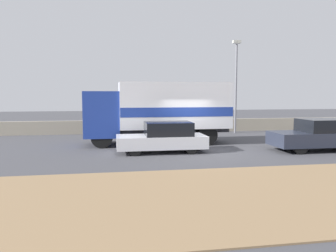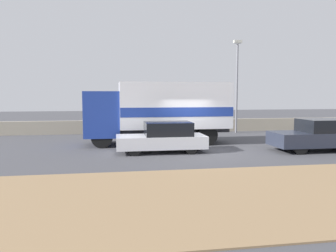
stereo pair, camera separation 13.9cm
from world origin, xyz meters
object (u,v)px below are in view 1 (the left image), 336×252
object	(u,v)px
box_truck	(161,109)
car_hatchback	(164,137)
street_lamp	(236,79)
car_sedan_second	(320,135)

from	to	relation	value
box_truck	car_hatchback	xyz separation A→B (m)	(-0.28, -2.64, -1.22)
street_lamp	car_hatchback	world-z (taller)	street_lamp
street_lamp	box_truck	size ratio (longest dim) A/B	0.83
street_lamp	car_sedan_second	xyz separation A→B (m)	(1.39, -7.66, -3.00)
car_sedan_second	car_hatchback	bearing A→B (deg)	-6.02
box_truck	car_hatchback	world-z (taller)	box_truck
street_lamp	car_hatchback	size ratio (longest dim) A/B	1.55
box_truck	car_hatchback	bearing A→B (deg)	83.93
street_lamp	car_sedan_second	world-z (taller)	street_lamp
street_lamp	box_truck	world-z (taller)	street_lamp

